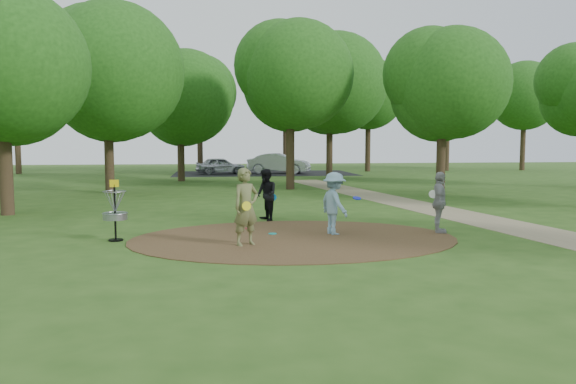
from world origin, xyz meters
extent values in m
plane|color=#2D5119|center=(0.00, 0.00, 0.00)|extent=(100.00, 100.00, 0.00)
cylinder|color=#47301C|center=(0.00, 0.00, 0.01)|extent=(8.40, 8.40, 0.02)
cube|color=#8C7A5B|center=(6.50, 2.00, 0.01)|extent=(7.55, 39.89, 0.01)
cube|color=black|center=(2.00, 30.00, 0.00)|extent=(14.00, 8.00, 0.01)
imported|color=#65683C|center=(-1.29, -0.81, 0.93)|extent=(0.81, 0.72, 1.87)
cylinder|color=yellow|center=(-1.29, -1.04, 0.98)|extent=(0.22, 0.10, 0.22)
imported|color=#7FA8BE|center=(1.15, 0.49, 0.84)|extent=(0.95, 1.23, 1.68)
cylinder|color=#0C18D8|center=(1.77, 0.47, 0.98)|extent=(0.26, 0.26, 0.08)
imported|color=black|center=(-0.40, 3.40, 0.82)|extent=(0.82, 0.94, 1.65)
cylinder|color=#0D8FDE|center=(-0.17, 3.44, 0.73)|extent=(0.23, 0.10, 0.22)
imported|color=#969699|center=(4.04, 0.34, 0.84)|extent=(0.71, 1.06, 1.68)
cylinder|color=white|center=(3.84, 0.33, 1.07)|extent=(0.23, 0.12, 0.22)
cylinder|color=#16B5B1|center=(-0.49, 0.70, 0.03)|extent=(0.22, 0.22, 0.02)
cylinder|color=#B41221|center=(-1.05, 1.70, 0.03)|extent=(0.22, 0.22, 0.02)
imported|color=#B5B6BD|center=(-1.39, 29.56, 0.65)|extent=(4.01, 2.13, 1.30)
imported|color=#B2B4BB|center=(3.14, 29.45, 0.80)|extent=(5.11, 3.15, 1.59)
cylinder|color=black|center=(-4.50, 0.30, 0.68)|extent=(0.05, 0.05, 1.35)
cylinder|color=black|center=(-4.50, 0.30, 0.02)|extent=(0.36, 0.36, 0.04)
cylinder|color=gray|center=(-4.50, 0.30, 0.62)|extent=(0.60, 0.60, 0.16)
torus|color=gray|center=(-4.50, 0.30, 0.70)|extent=(0.63, 0.63, 0.03)
torus|color=gray|center=(-4.50, 0.30, 1.25)|extent=(0.58, 0.58, 0.02)
cube|color=yellow|center=(-4.50, 0.30, 1.45)|extent=(0.22, 0.02, 0.18)
cylinder|color=#332316|center=(-9.00, 6.00, 1.71)|extent=(0.44, 0.44, 3.42)
sphere|color=#1F4C14|center=(-9.00, 6.00, 4.81)|extent=(5.07, 5.07, 5.07)
cylinder|color=#332316|center=(-7.00, 14.00, 1.90)|extent=(0.44, 0.44, 3.80)
sphere|color=#1F4C14|center=(-7.00, 14.00, 5.61)|extent=(6.58, 6.58, 6.58)
cylinder|color=#332316|center=(2.00, 15.00, 2.09)|extent=(0.44, 0.44, 4.18)
sphere|color=#1F4C14|center=(2.00, 15.00, 5.73)|extent=(5.63, 5.63, 5.63)
cylinder|color=#332316|center=(9.00, 12.00, 1.80)|extent=(0.44, 0.44, 3.61)
sphere|color=#1F4C14|center=(9.00, 12.00, 5.08)|extent=(5.36, 5.36, 5.36)
cylinder|color=#332316|center=(-4.00, 22.00, 1.71)|extent=(0.44, 0.44, 3.42)
sphere|color=#1F4C14|center=(-4.00, 22.00, 5.05)|extent=(5.94, 5.94, 5.94)
cylinder|color=#332316|center=(6.00, 24.00, 2.19)|extent=(0.44, 0.44, 4.37)
sphere|color=#1F4C14|center=(6.00, 24.00, 6.27)|extent=(6.93, 6.93, 6.93)
camera|label=1|loc=(-2.09, -14.10, 2.48)|focal=35.00mm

